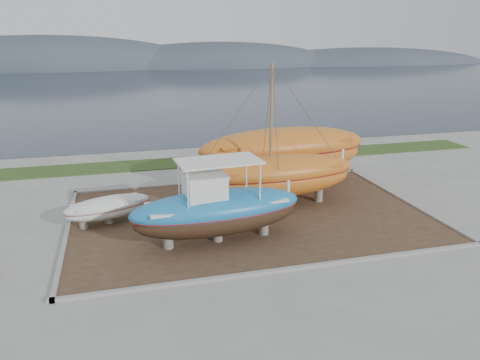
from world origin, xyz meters
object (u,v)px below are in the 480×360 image
object	(u,v)px
orange_bare_hull	(284,158)
blue_caique	(217,202)
white_dinghy	(108,210)
orange_sailboat	(279,137)

from	to	relation	value
orange_bare_hull	blue_caique	bearing A→B (deg)	-133.06
white_dinghy	orange_sailboat	xyz separation A→B (m)	(8.96, 0.09, 3.20)
blue_caique	orange_bare_hull	distance (m)	9.04
blue_caique	orange_sailboat	xyz separation A→B (m)	(4.15, 3.63, 1.94)
blue_caique	orange_sailboat	size ratio (longest dim) A/B	0.90
white_dinghy	blue_caique	bearing A→B (deg)	-54.20
white_dinghy	orange_bare_hull	distance (m)	11.14
blue_caique	orange_bare_hull	world-z (taller)	blue_caique
orange_sailboat	orange_bare_hull	distance (m)	4.27
orange_sailboat	blue_caique	bearing A→B (deg)	-141.19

